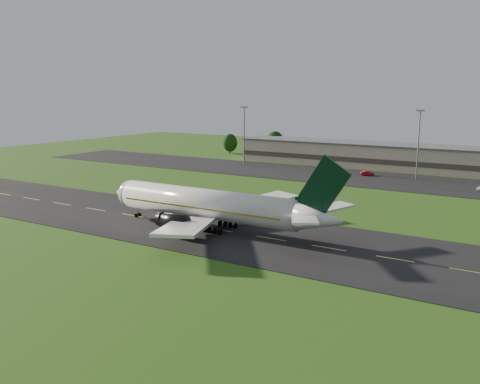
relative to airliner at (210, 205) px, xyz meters
The scene contains 9 objects.
ground 13.81m from the airliner, ahead, with size 360.00×360.00×0.00m, color #264A12.
taxiway 13.79m from the airliner, ahead, with size 220.00×30.00×0.10m, color black.
apron 73.30m from the airliner, 79.77° to the left, with size 260.00×30.00×0.10m, color black.
airliner is the anchor object (origin of this frame).
terminal 98.12m from the airliner, 78.60° to the left, with size 145.00×16.00×8.40m.
light_mast_west 90.71m from the airliner, 117.70° to the left, with size 2.40×1.20×20.35m.
light_mast_centre 82.39m from the airliner, 77.32° to the left, with size 2.40×1.20×20.35m.
service_vehicle_a 68.25m from the airliner, 93.57° to the left, with size 1.45×3.60×1.23m, color #F1B00E.
service_vehicle_b 78.13m from the airliner, 87.26° to the left, with size 1.45×4.14×1.37m, color #A70B18.
Camera 1 is at (43.88, -80.06, 25.84)m, focal length 40.00 mm.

